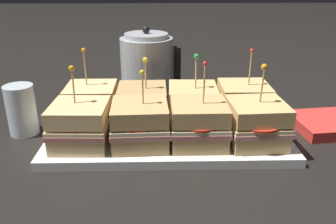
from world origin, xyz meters
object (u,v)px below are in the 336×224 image
sandwich_back_center_right (193,104)px  napkin_stack (325,124)px  kettle_steel (147,66)px  serving_platter (168,135)px  sandwich_back_far_right (244,103)px  sandwich_front_far_left (80,125)px  sandwich_back_center_left (142,104)px  sandwich_front_far_right (256,123)px  drinking_glass (22,110)px  sandwich_front_center_right (199,124)px  sandwich_back_far_left (92,104)px  sandwich_front_center_left (140,124)px

sandwich_back_center_right → napkin_stack: size_ratio=1.05×
kettle_steel → serving_platter: bearing=-79.8°
sandwich_back_far_right → napkin_stack: size_ratio=1.11×
sandwich_back_center_right → kettle_steel: bearing=115.5°
serving_platter → kettle_steel: size_ratio=2.55×
kettle_steel → sandwich_front_far_left: bearing=-109.2°
serving_platter → sandwich_back_center_left: bearing=134.5°
sandwich_front_far_left → sandwich_back_center_left: 0.16m
serving_platter → sandwich_back_center_left: sandwich_back_center_left is taller
sandwich_back_far_right → napkin_stack: sandwich_back_far_right is taller
sandwich_front_far_right → sandwich_back_far_right: bearing=89.9°
serving_platter → drinking_glass: drinking_glass is taller
sandwich_front_far_right → drinking_glass: bearing=169.0°
napkin_stack → sandwich_front_center_right: bearing=-162.0°
sandwich_front_far_left → kettle_steel: size_ratio=0.80×
serving_platter → sandwich_front_far_left: size_ratio=3.17×
sandwich_back_far_right → sandwich_front_center_right: bearing=-135.2°
sandwich_front_center_right → sandwich_front_far_right: size_ratio=1.04×
sandwich_front_center_right → sandwich_back_far_left: (-0.22, 0.11, 0.00)m
serving_platter → sandwich_back_far_left: size_ratio=3.00×
serving_platter → sandwich_front_center_left: sandwich_front_center_left is taller
sandwich_front_center_right → kettle_steel: size_ratio=0.85×
sandwich_back_far_left → sandwich_back_far_right: 0.34m
sandwich_back_far_left → sandwich_back_center_right: 0.22m
sandwich_front_far_left → sandwich_back_center_right: bearing=26.8°
sandwich_back_far_right → sandwich_back_center_left: bearing=180.0°
sandwich_front_far_left → sandwich_front_center_left: sandwich_front_far_left is taller
sandwich_back_far_left → sandwich_back_far_right: (0.34, 0.00, -0.00)m
serving_platter → drinking_glass: 0.32m
sandwich_front_center_right → sandwich_front_center_left: bearing=-179.6°
sandwich_front_far_right → kettle_steel: 0.40m
sandwich_front_center_left → napkin_stack: bearing=13.3°
serving_platter → sandwich_front_far_right: 0.19m
sandwich_front_far_right → sandwich_back_far_right: 0.11m
sandwich_front_center_left → sandwich_front_center_right: 0.11m
sandwich_front_center_left → sandwich_back_center_left: size_ratio=1.01×
sandwich_back_far_left → drinking_glass: size_ratio=1.51×
sandwich_front_far_left → sandwich_front_center_right: sandwich_front_center_right is taller
sandwich_front_center_right → sandwich_back_center_left: size_ratio=1.11×
kettle_steel → sandwich_back_center_left: bearing=-91.2°
sandwich_front_far_left → sandwich_front_center_left: 0.11m
sandwich_back_center_right → drinking_glass: 0.37m
napkin_stack → sandwich_back_far_right: bearing=175.4°
sandwich_back_far_left → sandwich_back_center_right: size_ratio=1.07×
kettle_steel → napkin_stack: (0.41, -0.24, -0.07)m
sandwich_back_center_left → kettle_steel: (0.00, 0.23, 0.03)m
serving_platter → sandwich_front_far_left: bearing=-161.5°
serving_platter → napkin_stack: size_ratio=3.35×
serving_platter → sandwich_back_far_right: (0.17, 0.06, 0.05)m
sandwich_front_center_right → sandwich_back_center_left: sandwich_front_center_right is taller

